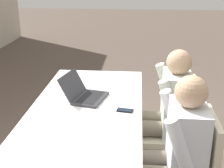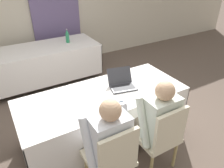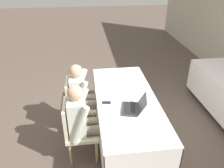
{
  "view_description": "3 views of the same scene",
  "coord_description": "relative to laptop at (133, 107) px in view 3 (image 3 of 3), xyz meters",
  "views": [
    {
      "loc": [
        -2.06,
        -0.39,
        1.75
      ],
      "look_at": [
        0.0,
        -0.21,
        0.97
      ],
      "focal_mm": 50.0,
      "sensor_mm": 36.0,
      "label": 1
    },
    {
      "loc": [
        -1.06,
        -2.02,
        2.18
      ],
      "look_at": [
        0.0,
        -0.21,
        0.97
      ],
      "focal_mm": 35.0,
      "sensor_mm": 36.0,
      "label": 2
    },
    {
      "loc": [
        2.64,
        -0.55,
        2.46
      ],
      "look_at": [
        0.0,
        -0.21,
        0.97
      ],
      "focal_mm": 35.0,
      "sensor_mm": 36.0,
      "label": 3
    }
  ],
  "objects": [
    {
      "name": "person_checkered_shirt",
      "position": [
        -0.61,
        -0.67,
        -0.11
      ],
      "size": [
        0.5,
        0.52,
        1.15
      ],
      "rotation": [
        0.0,
        0.0,
        3.14
      ],
      "color": "#665B4C",
      "rests_on": "ground_plane"
    },
    {
      "name": "paper_beside_laptop",
      "position": [
        0.04,
        -0.13,
        -0.04
      ],
      "size": [
        0.28,
        0.34,
        0.0
      ],
      "rotation": [
        0.0,
        0.0,
        0.24
      ],
      "color": "white",
      "rests_on": "conference_table_near"
    },
    {
      "name": "conference_table_near",
      "position": [
        -0.3,
        -0.04,
        -0.2
      ],
      "size": [
        2.09,
        0.87,
        0.72
      ],
      "color": "white",
      "rests_on": "ground_plane"
    },
    {
      "name": "cell_phone",
      "position": [
        -0.21,
        -0.34,
        -0.04
      ],
      "size": [
        0.08,
        0.13,
        0.01
      ],
      "rotation": [
        0.0,
        0.0,
        -0.16
      ],
      "color": "black",
      "rests_on": "conference_table_near"
    },
    {
      "name": "chair_near_right",
      "position": [
        0.01,
        -0.78,
        -0.27
      ],
      "size": [
        0.44,
        0.44,
        0.89
      ],
      "rotation": [
        0.0,
        0.0,
        3.14
      ],
      "color": "tan",
      "rests_on": "ground_plane"
    },
    {
      "name": "person_white_shirt",
      "position": [
        0.01,
        -0.67,
        -0.11
      ],
      "size": [
        0.5,
        0.52,
        1.15
      ],
      "rotation": [
        0.0,
        0.0,
        3.14
      ],
      "color": "#665B4C",
      "rests_on": "ground_plane"
    },
    {
      "name": "laptop",
      "position": [
        0.0,
        0.0,
        0.0
      ],
      "size": [
        0.39,
        0.39,
        0.21
      ],
      "rotation": [
        0.0,
        0.0,
        -0.23
      ],
      "color": "#333338",
      "rests_on": "conference_table_near"
    },
    {
      "name": "ground_plane",
      "position": [
        -0.3,
        -0.04,
        -0.76
      ],
      "size": [
        24.0,
        24.0,
        0.0
      ],
      "primitive_type": "plane",
      "color": "brown"
    },
    {
      "name": "chair_near_left",
      "position": [
        -0.61,
        -0.78,
        -0.27
      ],
      "size": [
        0.44,
        0.44,
        0.89
      ],
      "rotation": [
        0.0,
        0.0,
        3.14
      ],
      "color": "tan",
      "rests_on": "ground_plane"
    }
  ]
}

